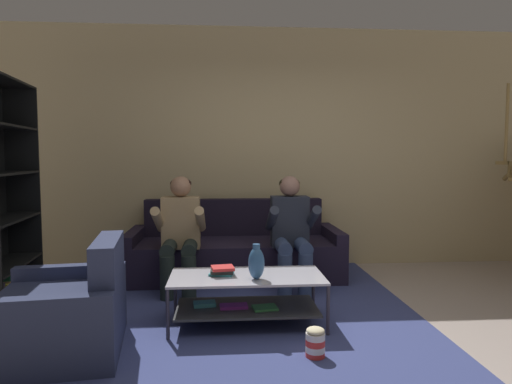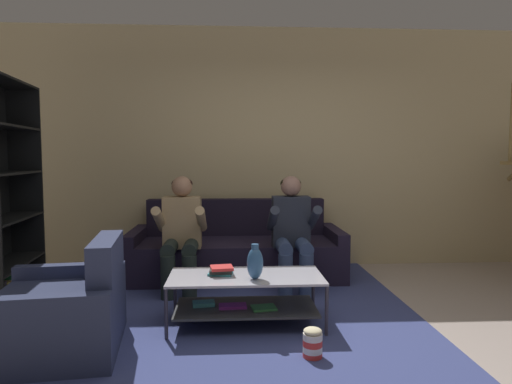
{
  "view_description": "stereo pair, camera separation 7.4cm",
  "coord_description": "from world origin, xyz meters",
  "px_view_note": "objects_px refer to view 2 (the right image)",
  "views": [
    {
      "loc": [
        -0.63,
        -3.16,
        1.36
      ],
      "look_at": [
        -0.33,
        0.85,
        1.04
      ],
      "focal_mm": 32.0,
      "sensor_mm": 36.0,
      "label": 1
    },
    {
      "loc": [
        -0.56,
        -3.16,
        1.36
      ],
      "look_at": [
        -0.33,
        0.85,
        1.04
      ],
      "focal_mm": 32.0,
      "sensor_mm": 36.0,
      "label": 2
    }
  ],
  "objects_px": {
    "person_seated_left": "(181,229)",
    "popcorn_tub": "(313,343)",
    "couch": "(236,252)",
    "person_seated_right": "(292,228)",
    "vase": "(255,263)",
    "book_stack": "(221,270)",
    "armchair": "(64,314)",
    "coffee_table": "(245,292)"
  },
  "relations": [
    {
      "from": "person_seated_right",
      "to": "armchair",
      "type": "distance_m",
      "value": 2.28
    },
    {
      "from": "person_seated_right",
      "to": "person_seated_left",
      "type": "bearing_deg",
      "value": 179.99
    },
    {
      "from": "coffee_table",
      "to": "popcorn_tub",
      "type": "bearing_deg",
      "value": -55.79
    },
    {
      "from": "armchair",
      "to": "coffee_table",
      "type": "bearing_deg",
      "value": 18.23
    },
    {
      "from": "coffee_table",
      "to": "popcorn_tub",
      "type": "distance_m",
      "value": 0.79
    },
    {
      "from": "couch",
      "to": "popcorn_tub",
      "type": "bearing_deg",
      "value": -77.38
    },
    {
      "from": "person_seated_right",
      "to": "armchair",
      "type": "xyz_separation_m",
      "value": [
        -1.78,
        -1.38,
        -0.36
      ]
    },
    {
      "from": "couch",
      "to": "armchair",
      "type": "height_order",
      "value": "couch"
    },
    {
      "from": "couch",
      "to": "book_stack",
      "type": "bearing_deg",
      "value": -95.6
    },
    {
      "from": "couch",
      "to": "person_seated_left",
      "type": "height_order",
      "value": "person_seated_left"
    },
    {
      "from": "vase",
      "to": "popcorn_tub",
      "type": "bearing_deg",
      "value": -55.36
    },
    {
      "from": "armchair",
      "to": "popcorn_tub",
      "type": "relative_size",
      "value": 4.85
    },
    {
      "from": "coffee_table",
      "to": "popcorn_tub",
      "type": "height_order",
      "value": "coffee_table"
    },
    {
      "from": "vase",
      "to": "popcorn_tub",
      "type": "height_order",
      "value": "vase"
    },
    {
      "from": "book_stack",
      "to": "popcorn_tub",
      "type": "height_order",
      "value": "book_stack"
    },
    {
      "from": "person_seated_left",
      "to": "person_seated_right",
      "type": "xyz_separation_m",
      "value": [
        1.11,
        -0.0,
        -0.0
      ]
    },
    {
      "from": "person_seated_left",
      "to": "vase",
      "type": "distance_m",
      "value": 1.28
    },
    {
      "from": "person_seated_left",
      "to": "vase",
      "type": "bearing_deg",
      "value": -57.87
    },
    {
      "from": "coffee_table",
      "to": "popcorn_tub",
      "type": "relative_size",
      "value": 5.78
    },
    {
      "from": "person_seated_left",
      "to": "popcorn_tub",
      "type": "xyz_separation_m",
      "value": [
        1.03,
        -1.6,
        -0.52
      ]
    },
    {
      "from": "couch",
      "to": "coffee_table",
      "type": "height_order",
      "value": "couch"
    },
    {
      "from": "person_seated_left",
      "to": "person_seated_right",
      "type": "bearing_deg",
      "value": -0.01
    },
    {
      "from": "coffee_table",
      "to": "vase",
      "type": "xyz_separation_m",
      "value": [
        0.07,
        -0.12,
        0.27
      ]
    },
    {
      "from": "book_stack",
      "to": "vase",
      "type": "bearing_deg",
      "value": -28.33
    },
    {
      "from": "person_seated_left",
      "to": "book_stack",
      "type": "height_order",
      "value": "person_seated_left"
    },
    {
      "from": "person_seated_left",
      "to": "book_stack",
      "type": "bearing_deg",
      "value": -66.2
    },
    {
      "from": "couch",
      "to": "person_seated_right",
      "type": "height_order",
      "value": "person_seated_right"
    },
    {
      "from": "person_seated_right",
      "to": "popcorn_tub",
      "type": "height_order",
      "value": "person_seated_right"
    },
    {
      "from": "book_stack",
      "to": "coffee_table",
      "type": "bearing_deg",
      "value": -7.33
    },
    {
      "from": "coffee_table",
      "to": "vase",
      "type": "bearing_deg",
      "value": -57.69
    },
    {
      "from": "person_seated_right",
      "to": "coffee_table",
      "type": "xyz_separation_m",
      "value": [
        -0.51,
        -0.96,
        -0.36
      ]
    },
    {
      "from": "vase",
      "to": "armchair",
      "type": "distance_m",
      "value": 1.4
    },
    {
      "from": "book_stack",
      "to": "armchair",
      "type": "relative_size",
      "value": 0.21
    },
    {
      "from": "armchair",
      "to": "popcorn_tub",
      "type": "xyz_separation_m",
      "value": [
        1.7,
        -0.22,
        -0.16
      ]
    },
    {
      "from": "coffee_table",
      "to": "book_stack",
      "type": "bearing_deg",
      "value": 172.67
    },
    {
      "from": "person_seated_left",
      "to": "popcorn_tub",
      "type": "height_order",
      "value": "person_seated_left"
    },
    {
      "from": "person_seated_left",
      "to": "book_stack",
      "type": "xyz_separation_m",
      "value": [
        0.41,
        -0.93,
        -0.19
      ]
    },
    {
      "from": "coffee_table",
      "to": "vase",
      "type": "relative_size",
      "value": 4.45
    },
    {
      "from": "couch",
      "to": "coffee_table",
      "type": "relative_size",
      "value": 1.91
    },
    {
      "from": "person_seated_right",
      "to": "vase",
      "type": "relative_size",
      "value": 4.2
    },
    {
      "from": "person_seated_left",
      "to": "armchair",
      "type": "xyz_separation_m",
      "value": [
        -0.67,
        -1.38,
        -0.36
      ]
    },
    {
      "from": "person_seated_right",
      "to": "vase",
      "type": "xyz_separation_m",
      "value": [
        -0.44,
        -1.08,
        -0.09
      ]
    }
  ]
}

